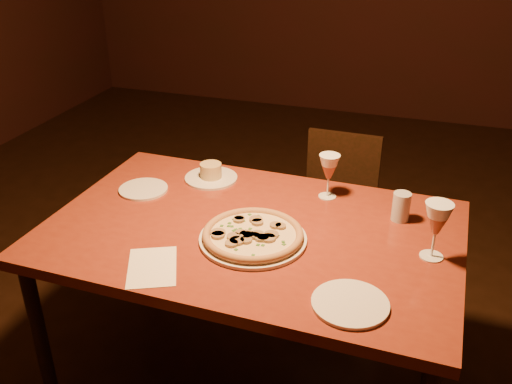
% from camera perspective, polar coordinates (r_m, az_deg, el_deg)
% --- Properties ---
extents(dining_table, '(1.45, 0.95, 0.77)m').
position_cam_1_polar(dining_table, '(2.04, -0.45, -5.24)').
color(dining_table, maroon).
rests_on(dining_table, floor).
extents(chair_far, '(0.38, 0.38, 0.77)m').
position_cam_1_polar(chair_far, '(2.91, 8.03, -1.04)').
color(chair_far, black).
rests_on(chair_far, floor).
extents(pizza_plate, '(0.36, 0.36, 0.04)m').
position_cam_1_polar(pizza_plate, '(1.92, -0.31, -4.35)').
color(pizza_plate, silver).
rests_on(pizza_plate, dining_table).
extents(ramekin_saucer, '(0.22, 0.22, 0.07)m').
position_cam_1_polar(ramekin_saucer, '(2.35, -4.52, 1.78)').
color(ramekin_saucer, silver).
rests_on(ramekin_saucer, dining_table).
extents(wine_glass_far, '(0.08, 0.08, 0.18)m').
position_cam_1_polar(wine_glass_far, '(2.19, 7.26, 1.57)').
color(wine_glass_far, '#A65B45').
rests_on(wine_glass_far, dining_table).
extents(wine_glass_right, '(0.09, 0.09, 0.20)m').
position_cam_1_polar(wine_glass_right, '(1.89, 17.51, -3.72)').
color(wine_glass_right, '#A65B45').
rests_on(wine_glass_right, dining_table).
extents(water_tumbler, '(0.06, 0.06, 0.11)m').
position_cam_1_polar(water_tumbler, '(2.09, 14.30, -1.43)').
color(water_tumbler, '#B2B9C3').
rests_on(water_tumbler, dining_table).
extents(side_plate_left, '(0.19, 0.19, 0.01)m').
position_cam_1_polar(side_plate_left, '(2.30, -11.20, 0.28)').
color(side_plate_left, silver).
rests_on(side_plate_left, dining_table).
extents(side_plate_near, '(0.22, 0.22, 0.01)m').
position_cam_1_polar(side_plate_near, '(1.67, 9.40, -10.96)').
color(side_plate_near, silver).
rests_on(side_plate_near, dining_table).
extents(menu_card, '(0.23, 0.26, 0.00)m').
position_cam_1_polar(menu_card, '(1.83, -10.35, -7.38)').
color(menu_card, white).
rests_on(menu_card, dining_table).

